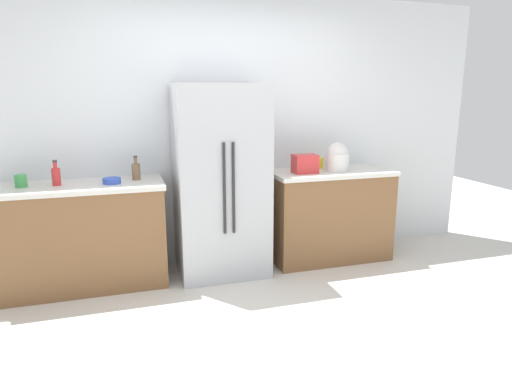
{
  "coord_description": "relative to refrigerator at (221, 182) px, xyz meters",
  "views": [
    {
      "loc": [
        -0.95,
        -2.56,
        1.66
      ],
      "look_at": [
        -0.04,
        0.4,
        0.97
      ],
      "focal_mm": 30.69,
      "sensor_mm": 36.0,
      "label": 1
    }
  ],
  "objects": [
    {
      "name": "ground_plane",
      "position": [
        0.11,
        -1.3,
        -0.88
      ],
      "size": [
        11.12,
        11.12,
        0.0
      ],
      "primitive_type": "plane",
      "color": "beige"
    },
    {
      "name": "kitchen_back_panel",
      "position": [
        0.11,
        0.38,
        0.42
      ],
      "size": [
        5.56,
        0.1,
        2.6
      ],
      "primitive_type": "cube",
      "color": "silver",
      "rests_on": "ground_plane"
    },
    {
      "name": "counter_left",
      "position": [
        -1.23,
        0.04,
        -0.42
      ],
      "size": [
        1.42,
        0.59,
        0.92
      ],
      "color": "brown",
      "rests_on": "ground_plane"
    },
    {
      "name": "counter_right",
      "position": [
        1.13,
        0.04,
        -0.42
      ],
      "size": [
        1.22,
        0.59,
        0.92
      ],
      "color": "brown",
      "rests_on": "ground_plane"
    },
    {
      "name": "refrigerator",
      "position": [
        0.0,
        0.0,
        0.0
      ],
      "size": [
        0.82,
        0.65,
        1.75
      ],
      "color": "#B2B5BA",
      "rests_on": "ground_plane"
    },
    {
      "name": "toaster",
      "position": [
        0.82,
        -0.02,
        0.13
      ],
      "size": [
        0.23,
        0.17,
        0.18
      ],
      "primitive_type": "cube",
      "color": "red",
      "rests_on": "counter_right"
    },
    {
      "name": "rice_cooker",
      "position": [
        1.17,
        -0.01,
        0.17
      ],
      "size": [
        0.23,
        0.23,
        0.28
      ],
      "color": "silver",
      "rests_on": "counter_right"
    },
    {
      "name": "bottle_a",
      "position": [
        -0.74,
        0.1,
        0.12
      ],
      "size": [
        0.07,
        0.07,
        0.21
      ],
      "color": "brown",
      "rests_on": "counter_left"
    },
    {
      "name": "bottle_b",
      "position": [
        -1.39,
        0.04,
        0.12
      ],
      "size": [
        0.07,
        0.07,
        0.21
      ],
      "color": "red",
      "rests_on": "counter_left"
    },
    {
      "name": "cup_a",
      "position": [
        -1.66,
        0.05,
        0.09
      ],
      "size": [
        0.09,
        0.09,
        0.1
      ],
      "primitive_type": "cylinder",
      "color": "green",
      "rests_on": "counter_left"
    },
    {
      "name": "cup_b",
      "position": [
        1.08,
        0.19,
        0.09
      ],
      "size": [
        0.08,
        0.08,
        0.11
      ],
      "primitive_type": "cylinder",
      "color": "yellow",
      "rests_on": "counter_right"
    },
    {
      "name": "bowl_a",
      "position": [
        -0.95,
        -0.01,
        0.06
      ],
      "size": [
        0.15,
        0.15,
        0.05
      ],
      "primitive_type": "cylinder",
      "color": "blue",
      "rests_on": "counter_left"
    }
  ]
}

